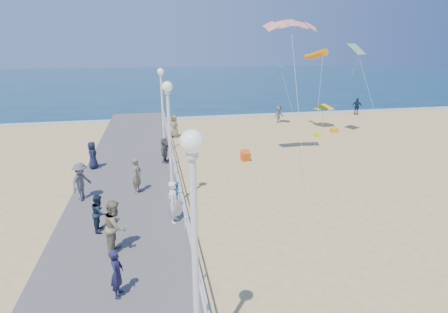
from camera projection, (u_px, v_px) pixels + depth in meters
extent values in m
plane|color=#EAC77A|center=(281.00, 196.00, 17.35)|extent=(160.00, 160.00, 0.00)
cube|color=#0C324C|center=(178.00, 79.00, 78.01)|extent=(160.00, 90.00, 0.05)
cube|color=white|center=(212.00, 117.00, 36.48)|extent=(160.00, 1.20, 0.04)
cube|color=slate|center=(125.00, 206.00, 15.85)|extent=(5.00, 44.00, 0.40)
cube|color=white|center=(178.00, 176.00, 15.94)|extent=(0.05, 42.00, 0.06)
cube|color=white|center=(179.00, 186.00, 16.10)|extent=(0.05, 42.00, 0.04)
cylinder|color=white|center=(195.00, 268.00, 7.06)|extent=(0.14, 0.14, 4.70)
sphere|color=white|center=(192.00, 141.00, 6.26)|extent=(0.44, 0.44, 0.44)
cylinder|color=white|center=(173.00, 196.00, 16.18)|extent=(0.36, 0.36, 0.20)
cylinder|color=white|center=(170.00, 147.00, 15.46)|extent=(0.14, 0.14, 4.70)
sphere|color=white|center=(167.00, 86.00, 14.66)|extent=(0.44, 0.44, 0.44)
cylinder|color=white|center=(164.00, 144.00, 24.58)|extent=(0.36, 0.36, 0.20)
cylinder|color=white|center=(163.00, 111.00, 23.86)|extent=(0.14, 0.14, 4.70)
sphere|color=white|center=(161.00, 72.00, 23.06)|extent=(0.44, 0.44, 0.44)
imported|color=white|center=(174.00, 202.00, 13.76)|extent=(0.61, 0.73, 1.72)
imported|color=#3687CD|center=(177.00, 191.00, 13.81)|extent=(0.41, 0.46, 0.77)
imported|color=#1F1C3E|center=(117.00, 273.00, 9.66)|extent=(0.41, 0.57, 1.46)
imported|color=gray|center=(115.00, 226.00, 11.73)|extent=(0.82, 1.00, 1.88)
imported|color=#5A595E|center=(81.00, 181.00, 15.78)|extent=(1.12, 1.31, 1.75)
imported|color=#161C32|center=(93.00, 155.00, 19.85)|extent=(0.67, 0.86, 1.57)
imported|color=#545559|center=(165.00, 150.00, 20.94)|extent=(0.98, 1.46, 1.51)
imported|color=#7B6D55|center=(137.00, 175.00, 16.53)|extent=(0.60, 0.74, 1.75)
imported|color=#192538|center=(99.00, 213.00, 13.15)|extent=(0.58, 0.73, 1.46)
imported|color=slate|center=(279.00, 115.00, 33.50)|extent=(1.21, 0.98, 1.63)
imported|color=#182135|center=(357.00, 106.00, 37.39)|extent=(1.09, 1.04, 1.81)
imported|color=#7C7955|center=(174.00, 126.00, 28.21)|extent=(1.05, 1.00, 1.81)
cube|color=red|center=(245.00, 156.00, 22.55)|extent=(0.57, 0.72, 0.74)
cylinder|color=white|center=(323.00, 117.00, 31.93)|extent=(0.05, 0.05, 1.80)
cone|color=yellow|center=(324.00, 106.00, 31.62)|extent=(1.90, 1.90, 0.45)
cube|color=#F0FA1A|center=(318.00, 135.00, 28.38)|extent=(0.55, 0.55, 0.40)
cube|color=#F4A919|center=(334.00, 130.00, 29.92)|extent=(0.55, 0.55, 0.40)
cylinder|color=orange|center=(319.00, 54.00, 27.90)|extent=(1.07, 3.03, 1.16)
cube|color=blue|center=(357.00, 49.00, 26.70)|extent=(1.64, 1.56, 0.81)
cube|color=green|center=(279.00, 65.00, 30.28)|extent=(1.21, 1.28, 0.51)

